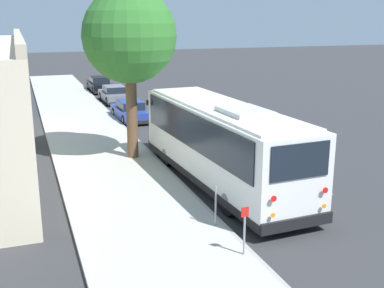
# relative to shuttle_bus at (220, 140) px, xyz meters

# --- Properties ---
(ground_plane) EXTENTS (160.00, 160.00, 0.00)m
(ground_plane) POSITION_rel_shuttle_bus_xyz_m (-0.77, -0.55, -1.82)
(ground_plane) COLOR #333335
(sidewalk_slab) EXTENTS (80.00, 4.47, 0.15)m
(sidewalk_slab) POSITION_rel_shuttle_bus_xyz_m (-0.77, 3.85, -1.74)
(sidewalk_slab) COLOR #B2AFA8
(sidewalk_slab) RESTS_ON ground
(curb_strip) EXTENTS (80.00, 0.14, 0.15)m
(curb_strip) POSITION_rel_shuttle_bus_xyz_m (-0.77, 1.54, -1.74)
(curb_strip) COLOR #9D9A94
(curb_strip) RESTS_ON ground
(shuttle_bus) EXTENTS (10.89, 3.24, 3.38)m
(shuttle_bus) POSITION_rel_shuttle_bus_xyz_m (0.00, 0.00, 0.00)
(shuttle_bus) COLOR white
(shuttle_bus) RESTS_ON ground
(parked_sedan_blue) EXTENTS (4.44, 1.80, 1.29)m
(parked_sedan_blue) POSITION_rel_shuttle_bus_xyz_m (13.31, 0.64, -1.22)
(parked_sedan_blue) COLOR navy
(parked_sedan_blue) RESTS_ON ground
(parked_sedan_gray) EXTENTS (4.28, 1.88, 1.31)m
(parked_sedan_gray) POSITION_rel_shuttle_bus_xyz_m (20.34, 0.32, -1.21)
(parked_sedan_gray) COLOR slate
(parked_sedan_gray) RESTS_ON ground
(parked_sedan_black) EXTENTS (4.66, 1.79, 1.32)m
(parked_sedan_black) POSITION_rel_shuttle_bus_xyz_m (26.45, 0.47, -1.20)
(parked_sedan_black) COLOR black
(parked_sedan_black) RESTS_ON ground
(street_tree) EXTENTS (4.19, 4.19, 8.26)m
(street_tree) POSITION_rel_shuttle_bus_xyz_m (4.59, 2.50, 4.12)
(street_tree) COLOR brown
(street_tree) RESTS_ON sidewalk_slab
(sign_post_near) EXTENTS (0.06, 0.22, 1.39)m
(sign_post_near) POSITION_rel_shuttle_bus_xyz_m (-5.95, 1.81, -0.95)
(sign_post_near) COLOR gray
(sign_post_near) RESTS_ON sidewalk_slab
(sign_post_far) EXTENTS (0.06, 0.06, 1.31)m
(sign_post_far) POSITION_rel_shuttle_bus_xyz_m (-3.92, 1.81, -1.02)
(sign_post_far) COLOR gray
(sign_post_far) RESTS_ON sidewalk_slab
(lane_stripe_mid) EXTENTS (2.40, 0.14, 0.01)m
(lane_stripe_mid) POSITION_rel_shuttle_bus_xyz_m (-1.38, -3.49, -1.82)
(lane_stripe_mid) COLOR silver
(lane_stripe_mid) RESTS_ON ground
(lane_stripe_ahead) EXTENTS (2.40, 0.14, 0.01)m
(lane_stripe_ahead) POSITION_rel_shuttle_bus_xyz_m (4.62, -3.49, -1.82)
(lane_stripe_ahead) COLOR silver
(lane_stripe_ahead) RESTS_ON ground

